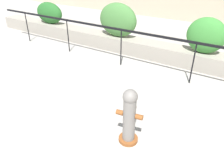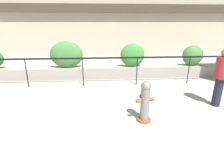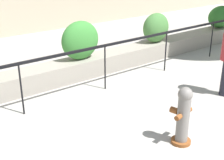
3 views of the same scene
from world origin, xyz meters
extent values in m
cube|color=gray|center=(0.00, 6.00, 0.25)|extent=(18.00, 0.70, 0.50)
cube|color=black|center=(0.00, 4.90, 1.12)|extent=(15.00, 0.05, 0.06)
cylinder|color=black|center=(-2.14, 4.90, 0.57)|extent=(0.04, 0.04, 1.15)
cylinder|color=black|center=(0.00, 4.90, 0.57)|extent=(0.04, 0.04, 1.15)
cylinder|color=black|center=(2.14, 4.90, 0.57)|extent=(0.04, 0.04, 1.15)
cylinder|color=black|center=(4.29, 4.90, 0.57)|extent=(0.04, 0.04, 1.15)
ellipsoid|color=#387F33|center=(0.01, 6.00, 1.02)|extent=(1.09, 0.59, 1.03)
ellipsoid|color=#427538|center=(2.83, 6.00, 0.97)|extent=(0.94, 0.65, 0.93)
ellipsoid|color=#2D6B28|center=(6.30, 6.00, 0.91)|extent=(1.20, 0.70, 0.82)
cylinder|color=brown|center=(-0.36, 2.14, 0.03)|extent=(0.41, 0.41, 0.06)
cylinder|color=slate|center=(-0.36, 2.14, 0.48)|extent=(0.26, 0.26, 0.85)
sphere|color=slate|center=(-0.36, 2.14, 0.95)|extent=(0.25, 0.25, 0.25)
cylinder|color=brown|center=(-0.40, 2.32, 0.59)|extent=(0.14, 0.16, 0.11)
cylinder|color=brown|center=(-0.19, 2.17, 0.59)|extent=(0.14, 0.11, 0.09)
cylinder|color=brown|center=(-0.53, 2.11, 0.59)|extent=(0.14, 0.11, 0.09)
camera|label=1|loc=(0.98, -0.53, 2.91)|focal=35.00mm
camera|label=2|loc=(-1.47, -1.76, 2.43)|focal=28.00mm
camera|label=3|loc=(-4.26, -0.86, 3.16)|focal=50.00mm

